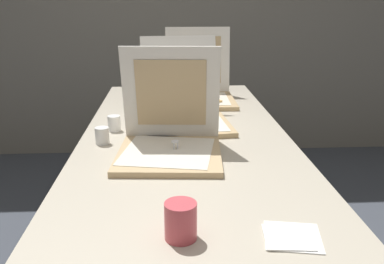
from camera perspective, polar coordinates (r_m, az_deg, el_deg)
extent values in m
cube|color=#BCB29E|center=(1.81, -0.91, -0.78)|extent=(0.88, 2.04, 0.03)
cylinder|color=#38383D|center=(2.84, -9.13, -1.87)|extent=(0.04, 0.04, 0.72)
cylinder|color=#38383D|center=(2.86, 5.72, -1.60)|extent=(0.04, 0.04, 0.72)
cube|color=tan|center=(1.54, -3.11, -3.12)|extent=(0.40, 0.40, 0.02)
cube|color=silver|center=(1.55, -3.30, -2.61)|extent=(0.37, 0.37, 0.00)
cube|color=white|center=(1.63, -2.88, 5.25)|extent=(0.38, 0.11, 0.37)
cube|color=tan|center=(1.62, -2.88, 5.25)|extent=(0.27, 0.07, 0.27)
cylinder|color=white|center=(1.56, -2.31, -1.28)|extent=(0.03, 0.03, 0.00)
cylinder|color=white|center=(1.56, -1.98, -1.76)|extent=(0.01, 0.01, 0.03)
cylinder|color=white|center=(1.57, -2.48, -1.68)|extent=(0.01, 0.01, 0.03)
cylinder|color=white|center=(1.56, -2.47, -1.87)|extent=(0.01, 0.01, 0.03)
cube|color=tan|center=(1.90, -0.64, 1.00)|extent=(0.41, 0.41, 0.02)
cube|color=silver|center=(1.90, -0.51, 1.36)|extent=(0.35, 0.35, 0.00)
cube|color=white|center=(2.10, -1.67, 7.94)|extent=(0.39, 0.17, 0.36)
cube|color=tan|center=(2.09, -1.67, 7.86)|extent=(0.28, 0.12, 0.26)
cube|color=tan|center=(2.34, 1.13, 4.25)|extent=(0.38, 0.38, 0.02)
cube|color=silver|center=(2.34, 1.13, 4.56)|extent=(0.32, 0.32, 0.00)
cube|color=white|center=(2.51, 0.79, 9.80)|extent=(0.38, 0.05, 0.38)
cube|color=tan|center=(2.50, 0.80, 9.76)|extent=(0.27, 0.03, 0.27)
cube|color=#E0B266|center=(2.28, 2.58, 4.34)|extent=(0.12, 0.13, 0.01)
cube|color=tan|center=(2.32, 1.82, 4.68)|extent=(0.08, 0.06, 0.02)
sphere|color=#2D6628|center=(2.31, 2.51, 4.73)|extent=(0.02, 0.02, 0.02)
sphere|color=red|center=(2.25, 2.77, 4.38)|extent=(0.02, 0.02, 0.02)
cylinder|color=white|center=(2.11, -7.70, 3.20)|extent=(0.06, 0.06, 0.07)
cylinder|color=white|center=(1.87, -10.53, 1.18)|extent=(0.06, 0.06, 0.07)
cylinder|color=white|center=(1.72, -12.12, -0.48)|extent=(0.06, 0.06, 0.07)
cylinder|color=#D14C56|center=(1.04, -1.55, -11.99)|extent=(0.08, 0.08, 0.09)
cube|color=white|center=(1.09, 13.53, -13.68)|extent=(0.16, 0.16, 0.00)
cube|color=white|center=(1.08, 12.93, -13.75)|extent=(0.13, 0.13, 0.00)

